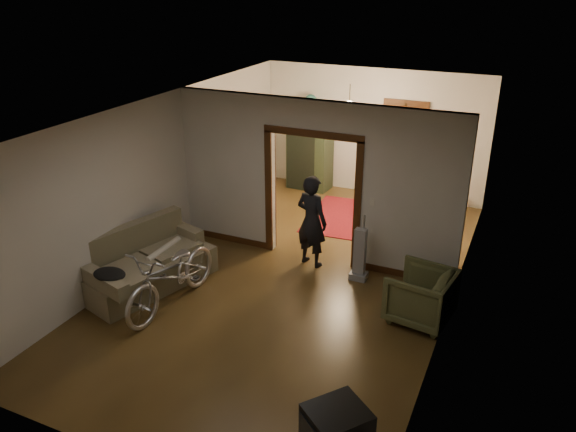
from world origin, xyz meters
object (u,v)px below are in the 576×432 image
Objects in this scene: armchair at (420,296)px; person at (312,221)px; sofa at (147,258)px; desk at (416,191)px; locker at (310,148)px; bicycle at (172,275)px.

person is (-2.07, 0.93, 0.41)m from armchair.
sofa is 5.93m from desk.
person is 3.46m from desk.
sofa is at bearing -70.50° from armchair.
locker is at bearing -132.89° from armchair.
locker is at bearing -52.14° from person.
sofa is 4.25m from armchair.
desk is at bearing -0.63° from locker.
bicycle is 5.56m from locker.
bicycle is at bearing -63.06° from armchair.
armchair is 0.54× the size of person.
desk is at bearing -158.29° from armchair.
desk is at bearing 68.63° from bicycle.
bicycle is 2.29× the size of armchair.
desk is (2.52, -0.20, -0.60)m from locker.
desk is at bearing -93.13° from person.
armchair is (3.45, 1.16, -0.13)m from bicycle.
person reaches higher than armchair.
locker is at bearing 93.98° from bicycle.
locker reaches higher than person.
bicycle is at bearing 71.64° from person.
desk is (-0.99, 4.20, -0.03)m from armchair.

